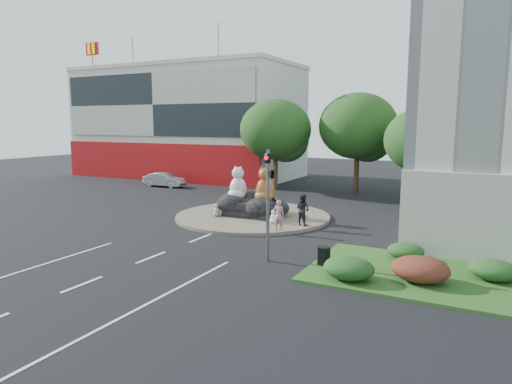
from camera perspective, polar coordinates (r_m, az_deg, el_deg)
ground at (r=21.77m, az=-12.97°, el=-7.99°), size 120.00×120.00×0.00m
roundabout_island at (r=29.80m, az=-0.42°, el=-3.05°), size 10.00×10.00×0.20m
rock_plinth at (r=29.70m, az=-0.42°, el=-2.01°), size 3.20×2.60×0.90m
shophouse_block at (r=53.96m, az=-8.52°, el=8.62°), size 25.20×12.30×17.40m
grass_verge at (r=19.82m, az=21.62°, el=-9.89°), size 10.00×6.00×0.12m
tree_left at (r=41.74m, az=2.59°, el=7.43°), size 6.46×6.46×8.27m
tree_mid at (r=41.23m, az=12.73°, el=7.64°), size 6.84×6.84×8.76m
tree_right at (r=36.17m, az=20.29°, el=5.73°), size 5.70×5.70×7.30m
hedge_near_green at (r=18.29m, az=11.53°, el=-9.31°), size 2.00×1.60×0.90m
hedge_red at (r=18.75m, az=19.85°, el=-9.07°), size 2.20×1.76×0.99m
hedge_mid_green at (r=20.09m, az=27.58°, el=-8.64°), size 1.80×1.44×0.81m
hedge_back_green at (r=21.58m, az=18.21°, el=-7.03°), size 1.60×1.28×0.72m
traffic_light at (r=19.90m, az=1.74°, el=1.34°), size 0.44×1.24×5.00m
street_lamp at (r=23.85m, az=25.46°, el=3.97°), size 2.34×0.22×8.06m
cat_white at (r=29.79m, az=-2.26°, el=1.13°), size 1.59×1.44×2.30m
cat_tabby at (r=29.03m, az=1.13°, el=0.97°), size 1.84×1.79×2.33m
kitten_calico at (r=29.40m, az=-4.93°, el=-2.19°), size 0.59×0.53×0.86m
kitten_white at (r=27.36m, az=2.20°, el=-3.03°), size 0.54×0.49×0.82m
pedestrian_pink at (r=25.46m, az=2.86°, el=-2.89°), size 0.68×0.50×1.72m
pedestrian_dark at (r=26.79m, az=5.85°, el=-2.19°), size 1.07×0.94×1.86m
parked_car at (r=44.92m, az=-11.37°, el=1.52°), size 4.27×1.71×1.38m
litter_bin at (r=20.01m, az=8.47°, el=-7.85°), size 0.71×0.71×0.76m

